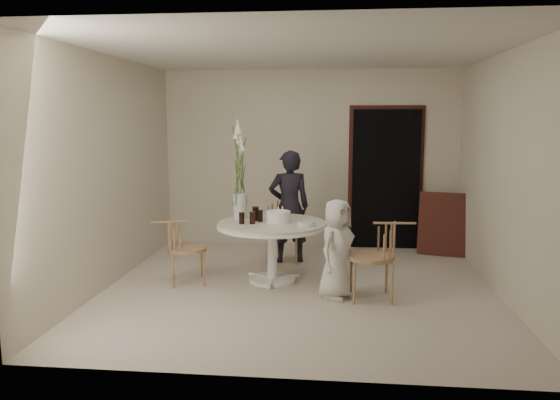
# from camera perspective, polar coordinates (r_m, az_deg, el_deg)

# --- Properties ---
(ground) EXTENTS (4.50, 4.50, 0.00)m
(ground) POSITION_cam_1_polar(r_m,az_deg,el_deg) (6.47, 2.06, -9.19)
(ground) COLOR beige
(ground) RESTS_ON ground
(room_shell) EXTENTS (4.50, 4.50, 4.50)m
(room_shell) POSITION_cam_1_polar(r_m,az_deg,el_deg) (6.17, 2.14, 5.30)
(room_shell) COLOR silver
(room_shell) RESTS_ON ground
(doorway) EXTENTS (1.00, 0.10, 2.10)m
(doorway) POSITION_cam_1_polar(r_m,az_deg,el_deg) (8.42, 10.96, 2.12)
(doorway) COLOR black
(doorway) RESTS_ON ground
(door_trim) EXTENTS (1.12, 0.03, 2.22)m
(door_trim) POSITION_cam_1_polar(r_m,az_deg,el_deg) (8.45, 10.95, 2.56)
(door_trim) COLOR #4F231B
(door_trim) RESTS_ON ground
(table) EXTENTS (1.33, 1.33, 0.73)m
(table) POSITION_cam_1_polar(r_m,az_deg,el_deg) (6.58, -0.81, -3.32)
(table) COLOR white
(table) RESTS_ON ground
(picture_frame) EXTENTS (0.71, 0.36, 0.91)m
(picture_frame) POSITION_cam_1_polar(r_m,az_deg,el_deg) (8.23, 16.64, -2.42)
(picture_frame) COLOR #4F231B
(picture_frame) RESTS_ON ground
(chair_far) EXTENTS (0.49, 0.53, 0.85)m
(chair_far) POSITION_cam_1_polar(r_m,az_deg,el_deg) (7.66, 0.35, -2.14)
(chair_far) COLOR tan
(chair_far) RESTS_ON ground
(chair_right) EXTENTS (0.54, 0.51, 0.87)m
(chair_right) POSITION_cam_1_polar(r_m,az_deg,el_deg) (6.05, 10.71, -5.05)
(chair_right) COLOR tan
(chair_right) RESTS_ON ground
(chair_left) EXTENTS (0.54, 0.52, 0.78)m
(chair_left) POSITION_cam_1_polar(r_m,az_deg,el_deg) (6.62, -10.60, -4.41)
(chair_left) COLOR tan
(chair_left) RESTS_ON ground
(girl) EXTENTS (0.63, 0.49, 1.54)m
(girl) POSITION_cam_1_polar(r_m,az_deg,el_deg) (7.46, 0.96, -0.70)
(girl) COLOR black
(girl) RESTS_ON ground
(boy) EXTENTS (0.58, 0.64, 1.10)m
(boy) POSITION_cam_1_polar(r_m,az_deg,el_deg) (6.02, 5.96, -5.12)
(boy) COLOR white
(boy) RESTS_ON ground
(birthday_cake) EXTENTS (0.29, 0.29, 0.19)m
(birthday_cake) POSITION_cam_1_polar(r_m,az_deg,el_deg) (6.54, -0.17, -1.75)
(birthday_cake) COLOR white
(birthday_cake) RESTS_ON table
(cola_tumbler_a) EXTENTS (0.09, 0.09, 0.14)m
(cola_tumbler_a) POSITION_cam_1_polar(r_m,az_deg,el_deg) (6.59, -2.10, -1.66)
(cola_tumbler_a) COLOR black
(cola_tumbler_a) RESTS_ON table
(cola_tumbler_b) EXTENTS (0.07, 0.07, 0.14)m
(cola_tumbler_b) POSITION_cam_1_polar(r_m,az_deg,el_deg) (6.45, -2.91, -1.88)
(cola_tumbler_b) COLOR black
(cola_tumbler_b) RESTS_ON table
(cola_tumbler_c) EXTENTS (0.08, 0.08, 0.14)m
(cola_tumbler_c) POSITION_cam_1_polar(r_m,az_deg,el_deg) (6.47, -4.02, -1.89)
(cola_tumbler_c) COLOR black
(cola_tumbler_c) RESTS_ON table
(cola_tumbler_d) EXTENTS (0.10, 0.10, 0.17)m
(cola_tumbler_d) POSITION_cam_1_polar(r_m,az_deg,el_deg) (6.67, -2.57, -1.42)
(cola_tumbler_d) COLOR black
(cola_tumbler_d) RESTS_ON table
(plate_stack) EXTENTS (0.24, 0.24, 0.05)m
(plate_stack) POSITION_cam_1_polar(r_m,az_deg,el_deg) (6.35, 2.75, -2.48)
(plate_stack) COLOR silver
(plate_stack) RESTS_ON table
(flower_vase) EXTENTS (0.17, 0.17, 1.25)m
(flower_vase) POSITION_cam_1_polar(r_m,az_deg,el_deg) (6.74, -4.24, 2.41)
(flower_vase) COLOR silver
(flower_vase) RESTS_ON table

